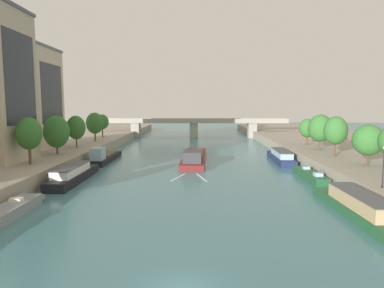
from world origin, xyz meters
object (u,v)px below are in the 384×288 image
object	(u,v)px
tree_left_past_mid	(56,132)
tree_left_distant	(76,128)
moored_boat_left_downstream	(73,174)
lamppost_right_bank	(383,165)
tree_left_by_lamp	(95,123)
moored_boat_left_second	(104,157)
tree_right_second	(320,128)
moored_boat_right_midway	(310,175)
tree_right_by_lamp	(368,140)
moored_boat_right_lone	(358,206)
tree_right_distant	(307,128)
barge_midriver	(194,157)
bridge_far	(194,125)
tree_left_midway	(102,122)
moored_boat_left_near	(4,214)
moored_boat_right_end	(281,157)
tree_left_far	(29,134)
tree_right_far	(336,131)

from	to	relation	value
tree_left_past_mid	tree_left_distant	world-z (taller)	tree_left_past_mid
moored_boat_left_downstream	lamppost_right_bank	xyz separation A→B (m)	(38.85, -12.96, 3.79)
tree_left_by_lamp	lamppost_right_bank	bearing A→B (deg)	-46.26
moored_boat_left_second	tree_left_past_mid	size ratio (longest dim) A/B	2.26
tree_right_second	moored_boat_right_midway	bearing A→B (deg)	-113.35
moored_boat_right_midway	tree_right_by_lamp	xyz separation A→B (m)	(8.03, -0.95, 5.57)
moored_boat_right_lone	tree_right_distant	bearing A→B (deg)	79.02
moored_boat_left_downstream	tree_left_distant	size ratio (longest dim) A/B	2.35
tree_left_past_mid	tree_right_distant	xyz separation A→B (m)	(50.73, 15.65, -0.38)
tree_left_past_mid	moored_boat_right_midway	bearing A→B (deg)	-13.45
barge_midriver	tree_right_distant	world-z (taller)	tree_right_distant
moored_boat_right_lone	tree_right_second	size ratio (longest dim) A/B	2.37
moored_boat_left_downstream	bridge_far	distance (m)	70.37
moored_boat_right_lone	tree_left_midway	bearing A→B (deg)	125.64
barge_midriver	lamppost_right_bank	size ratio (longest dim) A/B	5.43
barge_midriver	moored_boat_left_near	world-z (taller)	barge_midriver
moored_boat_left_second	moored_boat_right_lone	xyz separation A→B (m)	(35.24, -33.10, 0.05)
moored_boat_right_midway	moored_boat_right_end	size ratio (longest dim) A/B	0.72
moored_boat_right_midway	lamppost_right_bank	world-z (taller)	lamppost_right_bank
moored_boat_left_second	lamppost_right_bank	distance (m)	49.70
tree_right_second	bridge_far	bearing A→B (deg)	117.77
barge_midriver	moored_boat_right_end	distance (m)	17.52
moored_boat_left_near	moored_boat_right_lone	size ratio (longest dim) A/B	0.78
tree_right_by_lamp	lamppost_right_bank	xyz separation A→B (m)	(-5.09, -13.75, -1.36)
tree_right_distant	tree_left_far	bearing A→B (deg)	-152.31
moored_boat_left_second	tree_left_past_mid	xyz separation A→B (m)	(-7.13, -5.67, 5.52)
tree_right_far	lamppost_right_bank	size ratio (longest dim) A/B	1.54
moored_boat_left_near	bridge_far	xyz separation A→B (m)	(18.27, 85.39, 3.66)
tree_left_far	tree_left_midway	xyz separation A→B (m)	(-0.68, 43.11, -0.43)
tree_left_past_mid	tree_left_distant	bearing A→B (deg)	89.76
moored_boat_left_downstream	tree_left_by_lamp	bearing A→B (deg)	101.18
moored_boat_right_lone	tree_right_by_lamp	distance (m)	19.10
moored_boat_left_downstream	bridge_far	world-z (taller)	bridge_far
moored_boat_right_end	tree_right_by_lamp	world-z (taller)	tree_right_by_lamp
tree_left_midway	tree_right_second	distance (m)	56.92
tree_left_past_mid	tree_left_by_lamp	distance (m)	22.79
moored_boat_left_near	moored_boat_right_end	distance (m)	50.84
moored_boat_right_midway	bridge_far	distance (m)	68.94
moored_boat_right_end	moored_boat_left_downstream	bearing A→B (deg)	-152.62
tree_right_by_lamp	moored_boat_left_near	bearing A→B (deg)	-157.95
barge_midriver	tree_right_second	world-z (taller)	tree_right_second
tree_left_distant	tree_right_distant	distance (m)	50.99
barge_midriver	tree_right_far	size ratio (longest dim) A/B	3.52
tree_left_far	tree_right_far	xyz separation A→B (m)	(49.79, 8.90, -0.18)
tree_left_midway	bridge_far	distance (m)	34.68
moored_boat_left_near	moored_boat_right_lone	bearing A→B (deg)	3.07
lamppost_right_bank	bridge_far	bearing A→B (deg)	104.74
moored_boat_left_second	moored_boat_right_lone	bearing A→B (deg)	-43.21
tree_left_past_mid	tree_right_second	world-z (taller)	tree_right_second
tree_left_distant	lamppost_right_bank	world-z (taller)	tree_left_distant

